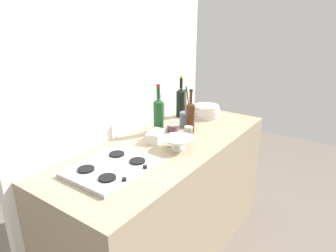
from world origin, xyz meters
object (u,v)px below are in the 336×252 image
Objects in this scene: butter_dish at (156,136)px; wine_bottle_leftmost at (190,117)px; condiment_jar_front at (188,133)px; wine_bottle_mid_right at (181,102)px; stovetop_hob at (113,167)px; utensil_crock at (186,118)px; wine_bottle_mid_left at (159,115)px; mixing_bowl at (178,143)px; plate_stack at (207,111)px; condiment_jar_rear at (173,130)px.

wine_bottle_leftmost is at bearing -22.16° from butter_dish.
wine_bottle_mid_right is at bearing 38.66° from condiment_jar_front.
utensil_crock is at bearing 2.90° from stovetop_hob.
wine_bottle_leftmost is 0.30m from butter_dish.
wine_bottle_mid_left is 1.79× the size of mixing_bowl.
condiment_jar_front reaches higher than mixing_bowl.
condiment_jar_front is (0.62, -0.12, 0.04)m from stovetop_hob.
plate_stack is 1.34× the size of butter_dish.
mixing_bowl is (-0.16, -0.28, -0.10)m from wine_bottle_mid_left.
wine_bottle_mid_right is at bearing 11.38° from wine_bottle_mid_left.
utensil_crock is (0.09, 0.09, -0.06)m from wine_bottle_leftmost.
wine_bottle_mid_left is 3.78× the size of condiment_jar_rear.
condiment_jar_front is at bearing -164.85° from plate_stack.
butter_dish is at bearing -164.03° from wine_bottle_mid_right.
plate_stack is 1.09× the size of mixing_bowl.
butter_dish is 1.72× the size of condiment_jar_rear.
wine_bottle_mid_left is 0.44m from wine_bottle_mid_right.
wine_bottle_mid_left is (-0.55, 0.10, 0.09)m from plate_stack.
plate_stack is at bearing -2.55° from utensil_crock.
stovetop_hob is 1.29× the size of wine_bottle_mid_left.
utensil_crock is at bearing -138.25° from wine_bottle_mid_right.
plate_stack is 0.54m from condiment_jar_rear.
mixing_bowl reaches higher than stovetop_hob.
wine_bottle_mid_left is 1.04× the size of wine_bottle_mid_right.
condiment_jar_rear is at bearing 1.17° from stovetop_hob.
plate_stack is (1.15, 0.03, 0.04)m from stovetop_hob.
mixing_bowl is 0.21m from butter_dish.
wine_bottle_leftmost is 1.60× the size of mixing_bowl.
condiment_jar_front is at bearing -144.36° from utensil_crock.
wine_bottle_leftmost is 1.97× the size of butter_dish.
mixing_bowl is 0.63× the size of utensil_crock.
wine_bottle_mid_left reaches higher than condiment_jar_rear.
wine_bottle_leftmost reaches higher than condiment_jar_rear.
stovetop_hob is 1.06m from wine_bottle_mid_right.
wine_bottle_mid_right is at bearing 25.97° from condiment_jar_rear.
wine_bottle_mid_right reaches higher than plate_stack.
mixing_bowl is 2.11× the size of condiment_jar_rear.
mixing_bowl is at bearing -119.73° from wine_bottle_mid_left.
condiment_jar_front is at bearing -87.99° from condiment_jar_rear.
utensil_crock is at bearing 35.64° from condiment_jar_front.
mixing_bowl reaches higher than butter_dish.
wine_bottle_mid_left reaches higher than stovetop_hob.
plate_stack is 0.69× the size of utensil_crock.
utensil_crock is (0.84, 0.04, 0.05)m from stovetop_hob.
wine_bottle_leftmost is (0.75, -0.05, 0.11)m from stovetop_hob.
stovetop_hob is 1.34× the size of wine_bottle_mid_right.
plate_stack reaches higher than condiment_jar_rear.
butter_dish reaches higher than stovetop_hob.
utensil_crock is at bearing 25.61° from mixing_bowl.
plate_stack is at bearing 1.41° from stovetop_hob.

